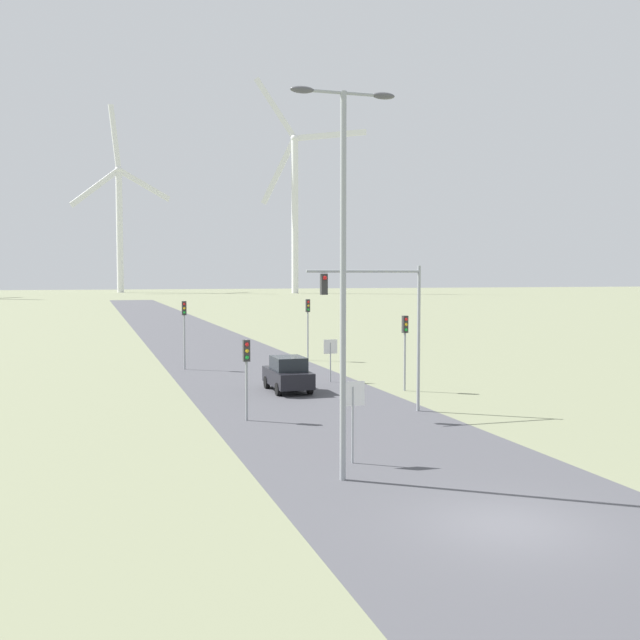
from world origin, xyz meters
name	(u,v)px	position (x,y,z in m)	size (l,w,h in m)	color
ground_plane	(507,524)	(0.00, 0.00, 0.00)	(600.00, 600.00, 0.00)	#757A5B
road_surface	(208,346)	(0.00, 48.00, 0.00)	(10.00, 240.00, 0.01)	#47474C
streetlamp	(343,243)	(-2.55, 4.92, 7.01)	(3.17, 0.32, 11.41)	#93999E
stop_sign_near	(353,406)	(-1.61, 6.69, 1.87)	(0.81, 0.07, 2.67)	#93999E
stop_sign_far	(330,352)	(3.36, 24.29, 1.69)	(0.81, 0.07, 2.42)	#93999E
traffic_light_post_near_left	(247,361)	(-3.45, 14.64, 2.49)	(0.28, 0.33, 3.38)	#93999E
traffic_light_post_near_right	(405,336)	(6.09, 20.08, 2.89)	(0.28, 0.34, 3.95)	#93999E
traffic_light_post_mid_left	(184,320)	(-3.85, 32.36, 3.21)	(0.28, 0.33, 4.39)	#93999E
traffic_light_post_mid_right	(308,316)	(5.14, 34.93, 3.17)	(0.28, 0.33, 4.34)	#93999E
traffic_light_mast_overhead	(382,307)	(2.52, 14.53, 4.65)	(5.26, 0.34, 6.48)	#93999E
car_approaching	(288,374)	(0.19, 21.70, 0.91)	(1.88, 4.10, 1.83)	black
wind_turbine_left	(119,215)	(0.72, 246.52, 26.17)	(33.73, 17.78, 62.59)	white
wind_turbine_center	(295,197)	(54.74, 219.71, 31.12)	(32.89, 17.29, 69.95)	white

